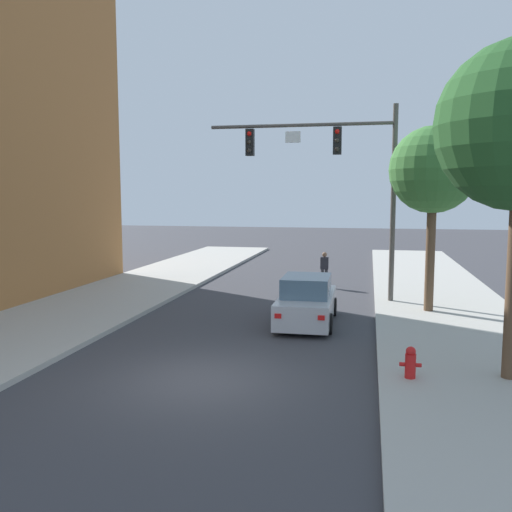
{
  "coord_description": "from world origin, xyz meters",
  "views": [
    {
      "loc": [
        3.72,
        -11.5,
        4.21
      ],
      "look_at": [
        -0.35,
        7.85,
        2.0
      ],
      "focal_mm": 37.86,
      "sensor_mm": 36.0,
      "label": 1
    }
  ],
  "objects": [
    {
      "name": "fire_hydrant",
      "position": [
        4.69,
        0.67,
        0.51
      ],
      "size": [
        0.48,
        0.24,
        0.72
      ],
      "color": "red",
      "rests_on": "sidewalk_right"
    },
    {
      "name": "pedestrian_crossing_road",
      "position": [
        1.74,
        13.2,
        0.91
      ],
      "size": [
        0.36,
        0.22,
        1.64
      ],
      "color": "#333338",
      "rests_on": "ground"
    },
    {
      "name": "ground_plane",
      "position": [
        0.0,
        0.0,
        0.0
      ],
      "size": [
        120.0,
        120.0,
        0.0
      ],
      "primitive_type": "plane",
      "color": "#38383D"
    },
    {
      "name": "car_lead_silver",
      "position": [
        1.75,
        6.01,
        0.72
      ],
      "size": [
        1.87,
        4.26,
        1.6
      ],
      "color": "#B7B7BC",
      "rests_on": "ground"
    },
    {
      "name": "traffic_signal_mast",
      "position": [
        2.51,
        9.84,
        5.38
      ],
      "size": [
        7.3,
        0.38,
        7.5
      ],
      "color": "#514C47",
      "rests_on": "sidewalk_right"
    },
    {
      "name": "street_tree_second",
      "position": [
        5.85,
        8.21,
        5.07
      ],
      "size": [
        3.02,
        3.02,
        6.47
      ],
      "color": "brown",
      "rests_on": "sidewalk_right"
    },
    {
      "name": "sidewalk_right",
      "position": [
        6.5,
        0.0,
        0.07
      ],
      "size": [
        5.0,
        60.0,
        0.15
      ],
      "primitive_type": "cube",
      "color": "#A8A59E",
      "rests_on": "ground"
    }
  ]
}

